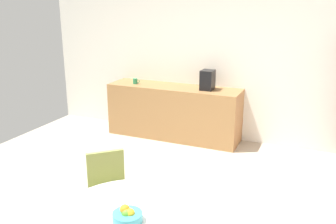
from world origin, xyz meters
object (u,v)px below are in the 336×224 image
fruit_bowl (127,216)px  coffee_maker (208,80)px  mug_white (135,81)px  chair_olive (108,183)px

fruit_bowl → coffee_maker: bearing=98.7°
coffee_maker → mug_white: bearing=-176.6°
chair_olive → fruit_bowl: 1.11m
coffee_maker → fruit_bowl: bearing=-81.3°
fruit_bowl → mug_white: mug_white is taller
fruit_bowl → mug_white: bearing=117.5°
mug_white → fruit_bowl: bearing=-62.5°
fruit_bowl → coffee_maker: (-0.55, 3.59, 0.26)m
fruit_bowl → mug_white: size_ratio=1.68×
fruit_bowl → mug_white: (-1.83, 3.51, 0.14)m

